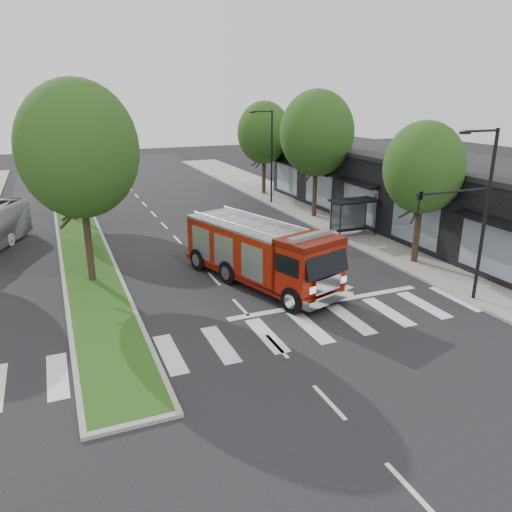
% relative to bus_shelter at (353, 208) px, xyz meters
% --- Properties ---
extents(ground, '(140.00, 140.00, 0.00)m').
position_rel_bus_shelter_xyz_m(ground, '(-11.20, -8.15, -2.04)').
color(ground, black).
rests_on(ground, ground).
extents(sidewalk_right, '(5.00, 80.00, 0.15)m').
position_rel_bus_shelter_xyz_m(sidewalk_right, '(1.30, 1.85, -1.96)').
color(sidewalk_right, gray).
rests_on(sidewalk_right, ground).
extents(median, '(3.00, 50.00, 0.15)m').
position_rel_bus_shelter_xyz_m(median, '(-17.20, 9.85, -1.96)').
color(median, gray).
rests_on(median, ground).
extents(storefront_row, '(8.00, 30.00, 5.00)m').
position_rel_bus_shelter_xyz_m(storefront_row, '(5.80, 1.85, 0.46)').
color(storefront_row, black).
rests_on(storefront_row, ground).
extents(bus_shelter, '(3.20, 1.60, 2.61)m').
position_rel_bus_shelter_xyz_m(bus_shelter, '(0.00, 0.00, 0.00)').
color(bus_shelter, black).
rests_on(bus_shelter, ground).
extents(tree_right_near, '(4.40, 4.40, 8.05)m').
position_rel_bus_shelter_xyz_m(tree_right_near, '(0.30, -6.15, 3.47)').
color(tree_right_near, black).
rests_on(tree_right_near, ground).
extents(tree_right_mid, '(5.60, 5.60, 9.72)m').
position_rel_bus_shelter_xyz_m(tree_right_mid, '(0.30, 5.85, 4.45)').
color(tree_right_mid, black).
rests_on(tree_right_mid, ground).
extents(tree_right_far, '(5.00, 5.00, 8.73)m').
position_rel_bus_shelter_xyz_m(tree_right_far, '(0.30, 15.85, 3.80)').
color(tree_right_far, black).
rests_on(tree_right_far, ground).
extents(tree_median_near, '(5.80, 5.80, 10.16)m').
position_rel_bus_shelter_xyz_m(tree_median_near, '(-17.20, -2.15, 4.77)').
color(tree_median_near, black).
rests_on(tree_median_near, ground).
extents(tree_median_far, '(5.60, 5.60, 9.72)m').
position_rel_bus_shelter_xyz_m(tree_median_far, '(-17.20, 11.85, 4.45)').
color(tree_median_far, black).
rests_on(tree_median_far, ground).
extents(streetlight_right_near, '(4.08, 0.22, 8.00)m').
position_rel_bus_shelter_xyz_m(streetlight_right_near, '(-1.59, -11.65, 2.63)').
color(streetlight_right_near, black).
rests_on(streetlight_right_near, ground).
extents(streetlight_right_far, '(2.11, 0.20, 8.00)m').
position_rel_bus_shelter_xyz_m(streetlight_right_far, '(-0.85, 11.85, 2.44)').
color(streetlight_right_far, black).
rests_on(streetlight_right_far, ground).
extents(fire_engine, '(5.71, 10.16, 3.38)m').
position_rel_bus_shelter_xyz_m(fire_engine, '(-9.15, -5.62, -0.42)').
color(fire_engine, '#550D04').
rests_on(fire_engine, ground).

